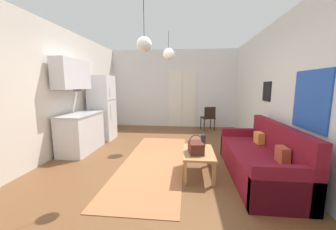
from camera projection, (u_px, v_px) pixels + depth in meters
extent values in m
cube|color=brown|center=(158.00, 169.00, 3.75)|extent=(5.10, 8.08, 0.10)
cube|color=silver|center=(173.00, 89.00, 7.27)|extent=(4.70, 0.10, 2.80)
cube|color=white|center=(175.00, 99.00, 7.25)|extent=(0.48, 0.02, 2.02)
cube|color=white|center=(189.00, 100.00, 7.20)|extent=(0.48, 0.02, 2.02)
cube|color=white|center=(182.00, 71.00, 7.07)|extent=(1.07, 0.03, 0.06)
cube|color=silver|center=(293.00, 93.00, 3.30)|extent=(0.10, 7.68, 2.80)
cube|color=blue|center=(310.00, 100.00, 2.72)|extent=(0.02, 0.80, 0.83)
cube|color=black|center=(267.00, 91.00, 4.23)|extent=(0.02, 0.40, 0.42)
cube|color=silver|center=(39.00, 92.00, 3.77)|extent=(0.10, 7.68, 2.80)
cube|color=black|center=(77.00, 82.00, 4.93)|extent=(0.02, 0.32, 0.40)
cube|color=#B26B42|center=(154.00, 161.00, 3.97)|extent=(1.18, 3.45, 0.01)
cube|color=maroon|center=(256.00, 164.00, 3.29)|extent=(0.82, 2.10, 0.44)
cube|color=maroon|center=(278.00, 151.00, 3.22)|extent=(0.15, 2.10, 0.90)
cube|color=maroon|center=(285.00, 191.00, 2.30)|extent=(0.82, 0.11, 0.61)
cube|color=maroon|center=(241.00, 142.00, 4.26)|extent=(0.82, 0.11, 0.61)
cube|color=#B74C33|center=(282.00, 155.00, 2.76)|extent=(0.13, 0.23, 0.23)
cube|color=gold|center=(259.00, 138.00, 3.69)|extent=(0.15, 0.22, 0.22)
cube|color=#B27F4C|center=(198.00, 152.00, 3.34)|extent=(0.51, 0.85, 0.04)
cube|color=#B27F4C|center=(185.00, 173.00, 3.01)|extent=(0.05, 0.05, 0.38)
cube|color=#B27F4C|center=(214.00, 175.00, 2.97)|extent=(0.05, 0.05, 0.38)
cube|color=#B27F4C|center=(186.00, 156.00, 3.77)|extent=(0.05, 0.05, 0.38)
cube|color=#B27F4C|center=(209.00, 156.00, 3.72)|extent=(0.05, 0.05, 0.38)
cylinder|color=#2D2D33|center=(203.00, 141.00, 3.56)|extent=(0.09, 0.09, 0.22)
cylinder|color=#477F42|center=(203.00, 129.00, 3.53)|extent=(0.01, 0.01, 0.22)
cube|color=#512319|center=(196.00, 148.00, 3.24)|extent=(0.27, 0.37, 0.18)
torus|color=black|center=(196.00, 141.00, 3.23)|extent=(0.21, 0.01, 0.21)
cube|color=white|center=(102.00, 108.00, 5.51)|extent=(0.59, 0.63, 1.79)
cube|color=#4C4C51|center=(112.00, 100.00, 5.45)|extent=(0.01, 0.60, 0.01)
cylinder|color=#B7BABF|center=(110.00, 92.00, 5.24)|extent=(0.02, 0.02, 0.25)
cylinder|color=#B7BABF|center=(111.00, 112.00, 5.32)|extent=(0.02, 0.02, 0.39)
cube|color=silver|center=(81.00, 133.00, 4.55)|extent=(0.57, 1.18, 0.85)
cube|color=#B7BABF|center=(80.00, 114.00, 4.48)|extent=(0.60, 1.21, 0.03)
cube|color=#999BA0|center=(82.00, 116.00, 4.57)|extent=(0.36, 0.40, 0.10)
cylinder|color=#B7BABF|center=(72.00, 109.00, 4.56)|extent=(0.02, 0.02, 0.20)
cube|color=silver|center=(72.00, 74.00, 4.36)|extent=(0.32, 1.06, 0.66)
cylinder|color=black|center=(211.00, 123.00, 6.94)|extent=(0.03, 0.03, 0.42)
cylinder|color=black|center=(201.00, 123.00, 6.88)|extent=(0.03, 0.03, 0.42)
cylinder|color=black|center=(214.00, 125.00, 6.61)|extent=(0.03, 0.03, 0.42)
cylinder|color=black|center=(204.00, 125.00, 6.55)|extent=(0.03, 0.03, 0.42)
cube|color=black|center=(208.00, 118.00, 6.71)|extent=(0.52, 0.50, 0.04)
cube|color=black|center=(210.00, 113.00, 6.51)|extent=(0.37, 0.13, 0.38)
cylinder|color=black|center=(144.00, 13.00, 2.68)|extent=(0.01, 0.01, 0.60)
sphere|color=white|center=(144.00, 44.00, 2.74)|extent=(0.21, 0.21, 0.21)
cylinder|color=black|center=(169.00, 40.00, 4.71)|extent=(0.01, 0.01, 0.38)
sphere|color=white|center=(169.00, 54.00, 4.76)|extent=(0.28, 0.28, 0.28)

